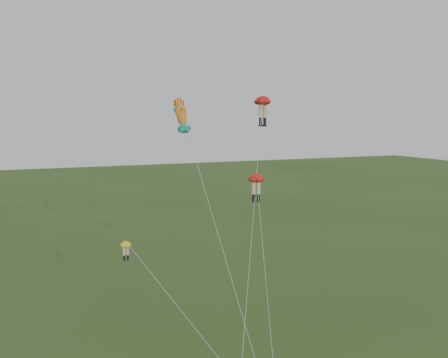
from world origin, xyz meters
name	(u,v)px	position (x,y,z in m)	size (l,w,h in m)	color
legs_kite_red_high	(263,105)	(6.97, 9.63, 18.43)	(8.66, 12.78, 19.27)	red
legs_kite_red_mid	(256,183)	(3.91, 4.71, 12.20)	(2.44, 6.86, 12.93)	red
legs_kite_yellow	(132,254)	(-6.02, 5.07, 7.47)	(5.94, 9.62, 8.31)	yellow
fish_kite	(181,114)	(-1.95, 5.73, 17.63)	(3.87, 8.78, 19.15)	yellow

